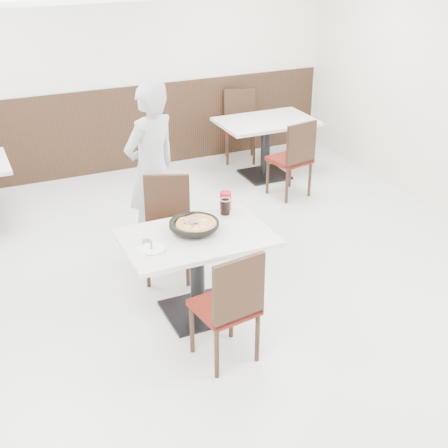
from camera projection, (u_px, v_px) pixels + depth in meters
name	position (u px, v px, depth m)	size (l,w,h in m)	color
floor	(228.00, 301.00, 5.52)	(7.00, 7.00, 0.00)	#B9B9B4
wall_back	(111.00, 64.00, 7.75)	(6.00, 0.04, 2.80)	silver
wainscot_back	(116.00, 130.00, 8.11)	(5.90, 0.03, 1.10)	black
main_table	(197.00, 275.00, 5.18)	(1.20, 0.80, 0.75)	white
chair_near	(224.00, 304.00, 4.62)	(0.42, 0.42, 0.95)	black
chair_far	(167.00, 231.00, 5.69)	(0.42, 0.42, 0.95)	black
trivet	(192.00, 230.00, 5.05)	(0.12, 0.12, 0.04)	black
pizza_pan	(194.00, 227.00, 5.06)	(0.33, 0.33, 0.01)	black
pizza	(196.00, 226.00, 5.03)	(0.33, 0.33, 0.02)	gold
pizza_server	(193.00, 221.00, 5.04)	(0.07, 0.09, 0.00)	silver
napkin	(149.00, 249.00, 4.80)	(0.16, 0.16, 0.00)	white
side_plate	(153.00, 249.00, 4.80)	(0.19, 0.19, 0.01)	white
fork	(151.00, 245.00, 4.83)	(0.01, 0.15, 0.00)	silver
cola_glass	(225.00, 207.00, 5.35)	(0.08, 0.08, 0.13)	black
red_cup	(226.00, 201.00, 5.43)	(0.10, 0.10, 0.16)	#AC0D22
diner_person	(151.00, 169.00, 6.02)	(0.63, 0.41, 1.72)	#B5B5BA
bg_table_right	(265.00, 148.00, 8.00)	(1.20, 0.80, 0.75)	white
bg_chair_right_near	(289.00, 158.00, 7.40)	(0.42, 0.42, 0.95)	black
bg_chair_right_far	(240.00, 127.00, 8.47)	(0.42, 0.42, 0.95)	black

